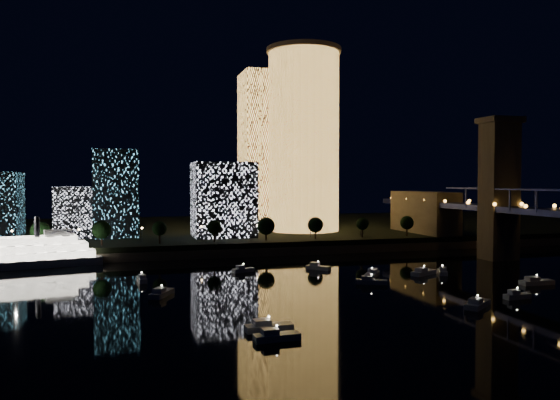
{
  "coord_description": "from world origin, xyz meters",
  "views": [
    {
      "loc": [
        -61.53,
        -113.77,
        27.73
      ],
      "look_at": [
        -13.82,
        55.0,
        21.6
      ],
      "focal_mm": 35.0,
      "sensor_mm": 36.0,
      "label": 1
    }
  ],
  "objects": [
    {
      "name": "street_lamps",
      "position": [
        -34.0,
        94.0,
        9.02
      ],
      "size": [
        132.7,
        0.7,
        5.65
      ],
      "color": "black",
      "rests_on": "far_bank"
    },
    {
      "name": "esplanade_trees",
      "position": [
        -34.29,
        88.0,
        10.47
      ],
      "size": [
        165.55,
        6.76,
        8.88
      ],
      "color": "black",
      "rests_on": "far_bank"
    },
    {
      "name": "tower_cylindrical",
      "position": [
        16.72,
        123.38,
        46.52
      ],
      "size": [
        34.0,
        34.0,
        82.78
      ],
      "color": "#FFB651",
      "rests_on": "far_bank"
    },
    {
      "name": "motorboats",
      "position": [
        -3.87,
        14.43,
        0.81
      ],
      "size": [
        107.8,
        74.73,
        2.78
      ],
      "color": "silver",
      "rests_on": "ground"
    },
    {
      "name": "tower_rectangular",
      "position": [
        3.9,
        142.55,
        42.33
      ],
      "size": [
        23.47,
        23.47,
        74.66
      ],
      "primitive_type": "cube",
      "color": "#FFB651",
      "rests_on": "far_bank"
    },
    {
      "name": "midrise_blocks",
      "position": [
        -63.99,
        119.12,
        19.72
      ],
      "size": [
        111.51,
        43.52,
        35.4
      ],
      "color": "white",
      "rests_on": "far_bank"
    },
    {
      "name": "seawall",
      "position": [
        0.0,
        82.0,
        1.5
      ],
      "size": [
        420.0,
        6.0,
        3.0
      ],
      "primitive_type": "cube",
      "color": "#6B5E4C",
      "rests_on": "ground"
    },
    {
      "name": "far_bank",
      "position": [
        0.0,
        160.0,
        2.5
      ],
      "size": [
        420.0,
        160.0,
        5.0
      ],
      "primitive_type": "cube",
      "color": "black",
      "rests_on": "ground"
    },
    {
      "name": "riverboat",
      "position": [
        -98.22,
        75.29,
        4.31
      ],
      "size": [
        56.83,
        22.01,
        16.79
      ],
      "color": "silver",
      "rests_on": "ground"
    },
    {
      "name": "ground",
      "position": [
        0.0,
        0.0,
        0.0
      ],
      "size": [
        520.0,
        520.0,
        0.0
      ],
      "primitive_type": "plane",
      "color": "black",
      "rests_on": "ground"
    }
  ]
}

